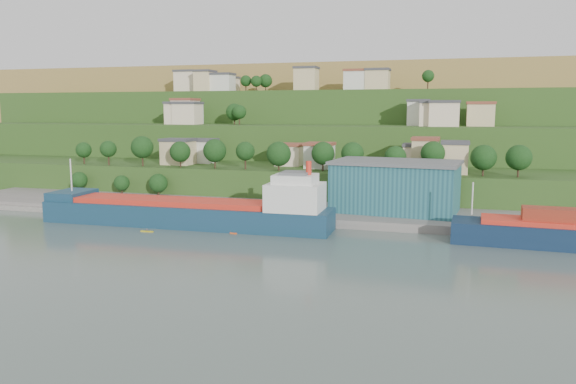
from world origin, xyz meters
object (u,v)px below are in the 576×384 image
at_px(caravan, 73,196).
at_px(warehouse, 396,186).
at_px(cargo_ship_near, 194,214).
at_px(kayak_orange, 231,232).

bearing_deg(caravan, warehouse, 25.55).
height_order(cargo_ship_near, caravan, cargo_ship_near).
xyz_separation_m(cargo_ship_near, kayak_orange, (11.41, -5.03, -2.68)).
bearing_deg(cargo_ship_near, caravan, 159.07).
xyz_separation_m(warehouse, kayak_orange, (-33.61, -27.67, -8.20)).
bearing_deg(cargo_ship_near, warehouse, 25.47).
distance_m(caravan, kayak_orange, 61.54).
relative_size(cargo_ship_near, caravan, 10.94).
bearing_deg(warehouse, kayak_orange, -134.66).
relative_size(caravan, kayak_orange, 2.00).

